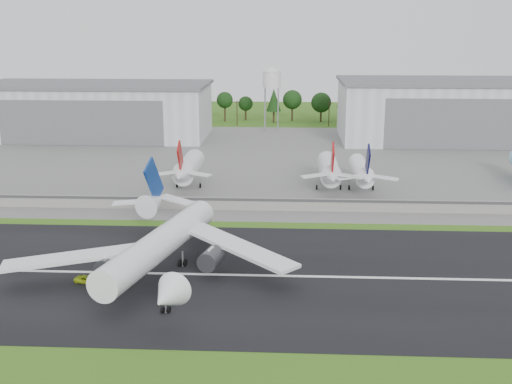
# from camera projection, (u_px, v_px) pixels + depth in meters

# --- Properties ---
(ground) EXTENTS (600.00, 600.00, 0.00)m
(ground) POSITION_uv_depth(u_px,v_px,m) (270.00, 297.00, 114.81)
(ground) COLOR #306818
(ground) RESTS_ON ground
(runway) EXTENTS (320.00, 60.00, 0.10)m
(runway) POSITION_uv_depth(u_px,v_px,m) (271.00, 276.00, 124.46)
(runway) COLOR black
(runway) RESTS_ON ground
(runway_centerline) EXTENTS (220.00, 1.00, 0.02)m
(runway_centerline) POSITION_uv_depth(u_px,v_px,m) (271.00, 276.00, 124.44)
(runway_centerline) COLOR white
(runway_centerline) RESTS_ON runway
(apron) EXTENTS (320.00, 150.00, 0.10)m
(apron) POSITION_uv_depth(u_px,v_px,m) (280.00, 160.00, 230.72)
(apron) COLOR slate
(apron) RESTS_ON ground
(blast_fence) EXTENTS (240.00, 0.61, 3.50)m
(blast_fence) POSITION_uv_depth(u_px,v_px,m) (276.00, 204.00, 167.47)
(blast_fence) COLOR gray
(blast_fence) RESTS_ON ground
(hangar_west) EXTENTS (97.00, 44.00, 23.20)m
(hangar_west) POSITION_uv_depth(u_px,v_px,m) (96.00, 110.00, 275.18)
(hangar_west) COLOR silver
(hangar_west) RESTS_ON ground
(hangar_east) EXTENTS (102.00, 47.00, 25.20)m
(hangar_east) POSITION_uv_depth(u_px,v_px,m) (462.00, 110.00, 267.16)
(hangar_east) COLOR silver
(hangar_east) RESTS_ON ground
(water_tower) EXTENTS (8.40, 8.40, 29.40)m
(water_tower) POSITION_uv_depth(u_px,v_px,m) (272.00, 77.00, 287.55)
(water_tower) COLOR #99999E
(water_tower) RESTS_ON ground
(utility_poles) EXTENTS (230.00, 3.00, 12.00)m
(utility_poles) POSITION_uv_depth(u_px,v_px,m) (283.00, 126.00, 308.01)
(utility_poles) COLOR black
(utility_poles) RESTS_ON ground
(treeline) EXTENTS (320.00, 16.00, 22.00)m
(treeline) POSITION_uv_depth(u_px,v_px,m) (283.00, 121.00, 322.50)
(treeline) COLOR black
(treeline) RESTS_ON ground
(main_airliner) EXTENTS (55.65, 58.65, 18.17)m
(main_airliner) POSITION_uv_depth(u_px,v_px,m) (160.00, 251.00, 123.90)
(main_airliner) COLOR white
(main_airliner) RESTS_ON runway
(ground_vehicle) EXTENTS (5.12, 3.33, 1.31)m
(ground_vehicle) POSITION_uv_depth(u_px,v_px,m) (87.00, 279.00, 120.90)
(ground_vehicle) COLOR #A6C016
(ground_vehicle) RESTS_ON runway
(parked_jet_red_a) EXTENTS (7.36, 31.29, 16.87)m
(parked_jet_red_a) POSITION_uv_depth(u_px,v_px,m) (187.00, 168.00, 188.52)
(parked_jet_red_a) COLOR white
(parked_jet_red_a) RESTS_ON ground
(parked_jet_red_b) EXTENTS (7.36, 31.29, 16.78)m
(parked_jet_red_b) POSITION_uv_depth(u_px,v_px,m) (329.00, 170.00, 186.44)
(parked_jet_red_b) COLOR silver
(parked_jet_red_b) RESTS_ON ground
(parked_jet_navy) EXTENTS (7.36, 31.29, 16.43)m
(parked_jet_navy) POSITION_uv_depth(u_px,v_px,m) (362.00, 172.00, 186.00)
(parked_jet_navy) COLOR white
(parked_jet_navy) RESTS_ON ground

